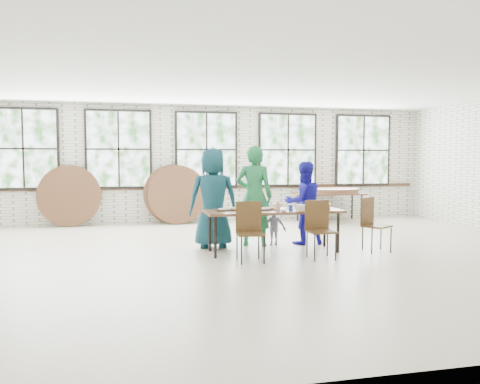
# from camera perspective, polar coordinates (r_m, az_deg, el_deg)

# --- Properties ---
(room) EXTENTS (12.00, 12.00, 12.00)m
(room) POSITION_cam_1_polar(r_m,az_deg,el_deg) (12.16, -4.11, 4.96)
(room) COLOR beige
(room) RESTS_ON ground
(dining_table) EXTENTS (2.42, 0.87, 0.74)m
(dining_table) POSITION_cam_1_polar(r_m,az_deg,el_deg) (8.18, 4.11, -2.56)
(dining_table) COLOR brown
(dining_table) RESTS_ON ground
(chair_near_left) EXTENTS (0.45, 0.44, 0.95)m
(chair_near_left) POSITION_cam_1_polar(r_m,az_deg,el_deg) (7.47, 1.16, -4.19)
(chair_near_left) COLOR #4D3319
(chair_near_left) RESTS_ON ground
(chair_near_right) EXTENTS (0.43, 0.41, 0.95)m
(chair_near_right) POSITION_cam_1_polar(r_m,az_deg,el_deg) (7.81, 9.62, -3.89)
(chair_near_right) COLOR #4D3319
(chair_near_right) RESTS_ON ground
(chair_spare) EXTENTS (0.57, 0.57, 0.95)m
(chair_spare) POSITION_cam_1_polar(r_m,az_deg,el_deg) (8.61, 15.78, -3.25)
(chair_spare) COLOR #4D3319
(chair_spare) RESTS_ON ground
(adult_teal) EXTENTS (0.94, 0.66, 1.83)m
(adult_teal) POSITION_cam_1_polar(r_m,az_deg,el_deg) (8.58, -3.29, -0.72)
(adult_teal) COLOR navy
(adult_teal) RESTS_ON ground
(adult_green) EXTENTS (0.80, 0.66, 1.88)m
(adult_green) POSITION_cam_1_polar(r_m,az_deg,el_deg) (8.73, 1.74, -0.48)
(adult_green) COLOR #1F7742
(adult_green) RESTS_ON ground
(toddler) EXTENTS (0.51, 0.31, 0.77)m
(toddler) POSITION_cam_1_polar(r_m,az_deg,el_deg) (8.89, 4.11, -4.02)
(toddler) COLOR #1E1544
(toddler) RESTS_ON ground
(adult_blue) EXTENTS (0.80, 0.64, 1.58)m
(adult_blue) POSITION_cam_1_polar(r_m,az_deg,el_deg) (9.03, 7.77, -1.32)
(adult_blue) COLOR #1B18AB
(adult_blue) RESTS_ON ground
(storage_table) EXTENTS (1.86, 0.91, 0.74)m
(storage_table) POSITION_cam_1_polar(r_m,az_deg,el_deg) (12.48, 10.86, -0.37)
(storage_table) COLOR brown
(storage_table) RESTS_ON ground
(tabletop_clutter) EXTENTS (1.99, 0.64, 0.11)m
(tabletop_clutter) POSITION_cam_1_polar(r_m,az_deg,el_deg) (8.18, 4.61, -2.03)
(tabletop_clutter) COLOR black
(tabletop_clutter) RESTS_ON dining_table
(round_tops_stacked) EXTENTS (1.50, 1.50, 0.13)m
(round_tops_stacked) POSITION_cam_1_polar(r_m,az_deg,el_deg) (12.48, 10.87, 0.17)
(round_tops_stacked) COLOR brown
(round_tops_stacked) RESTS_ON storage_table
(round_tops_leaning) EXTENTS (4.10, 0.41, 1.49)m
(round_tops_leaning) POSITION_cam_1_polar(r_m,az_deg,el_deg) (11.88, -11.96, -0.37)
(round_tops_leaning) COLOR brown
(round_tops_leaning) RESTS_ON ground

